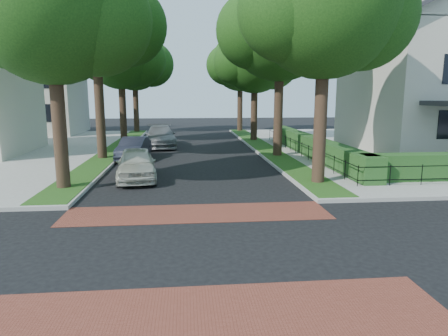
% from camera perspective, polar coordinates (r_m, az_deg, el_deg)
% --- Properties ---
extents(ground, '(120.00, 120.00, 0.00)m').
position_cam_1_polar(ground, '(10.72, -3.33, -11.43)').
color(ground, black).
rests_on(ground, ground).
extents(sidewalk_ne, '(30.00, 30.00, 0.15)m').
position_cam_1_polar(sidewalk_ne, '(35.31, 28.79, 2.78)').
color(sidewalk_ne, gray).
rests_on(sidewalk_ne, ground).
extents(crosswalk_far, '(9.00, 2.20, 0.01)m').
position_cam_1_polar(crosswalk_far, '(13.74, -3.85, -6.45)').
color(crosswalk_far, brown).
rests_on(crosswalk_far, ground).
extents(crosswalk_near, '(9.00, 2.20, 0.01)m').
position_cam_1_polar(crosswalk_near, '(7.85, -2.38, -20.10)').
color(crosswalk_near, brown).
rests_on(crosswalk_near, ground).
extents(grass_strip_ne, '(1.60, 29.80, 0.02)m').
position_cam_1_polar(grass_strip_ne, '(29.86, 5.66, 3.01)').
color(grass_strip_ne, '#214614').
rests_on(grass_strip_ne, sidewalk_ne).
extents(grass_strip_nw, '(1.60, 29.80, 0.02)m').
position_cam_1_polar(grass_strip_nw, '(29.73, -15.24, 2.66)').
color(grass_strip_nw, '#214614').
rests_on(grass_strip_nw, sidewalk_nw).
extents(tree_right_near, '(7.75, 6.67, 10.66)m').
position_cam_1_polar(tree_right_near, '(18.54, 14.35, 21.43)').
color(tree_right_near, black).
rests_on(tree_right_near, sidewalk_ne).
extents(tree_right_mid, '(8.25, 7.09, 11.22)m').
position_cam_1_polar(tree_right_mid, '(26.20, 8.17, 19.11)').
color(tree_right_mid, black).
rests_on(tree_right_mid, sidewalk_ne).
extents(tree_right_far, '(7.25, 6.23, 9.74)m').
position_cam_1_polar(tree_right_far, '(34.81, 4.52, 15.21)').
color(tree_right_far, black).
rests_on(tree_right_far, sidewalk_ne).
extents(tree_right_back, '(7.50, 6.45, 10.20)m').
position_cam_1_polar(tree_right_back, '(43.71, 2.43, 14.72)').
color(tree_right_back, black).
rests_on(tree_right_back, sidewalk_ne).
extents(tree_left_near, '(7.50, 6.45, 10.20)m').
position_cam_1_polar(tree_left_near, '(18.20, -22.97, 20.01)').
color(tree_left_near, black).
rests_on(tree_left_near, sidewalk_nw).
extents(tree_left_mid, '(8.00, 6.88, 11.48)m').
position_cam_1_polar(tree_left_mid, '(26.06, -17.62, 19.58)').
color(tree_left_mid, black).
rests_on(tree_left_mid, sidewalk_nw).
extents(tree_left_far, '(7.00, 6.02, 9.86)m').
position_cam_1_polar(tree_left_far, '(34.68, -14.37, 15.29)').
color(tree_left_far, black).
rests_on(tree_left_far, sidewalk_nw).
extents(tree_left_back, '(7.75, 6.66, 10.44)m').
position_cam_1_polar(tree_left_back, '(43.61, -12.53, 14.69)').
color(tree_left_back, black).
rests_on(tree_left_back, sidewalk_nw).
extents(hedge_main_road, '(1.00, 18.00, 1.20)m').
position_cam_1_polar(hedge_main_road, '(26.41, 12.31, 3.14)').
color(hedge_main_road, '#19491E').
rests_on(hedge_main_road, sidewalk_ne).
extents(fence_main_road, '(0.06, 18.00, 0.90)m').
position_cam_1_polar(fence_main_road, '(26.20, 10.63, 2.82)').
color(fence_main_road, black).
rests_on(fence_main_road, sidewalk_ne).
extents(house_left_far, '(10.00, 9.00, 10.14)m').
position_cam_1_polar(house_left_far, '(44.61, -25.82, 10.76)').
color(house_left_far, '#B8B5A5').
rests_on(house_left_far, sidewalk_nw).
extents(parked_car_front, '(2.28, 4.63, 1.52)m').
position_cam_1_polar(parked_car_front, '(19.35, -12.43, 0.57)').
color(parked_car_front, beige).
rests_on(parked_car_front, ground).
extents(parked_car_middle, '(1.87, 4.32, 1.38)m').
position_cam_1_polar(parked_car_middle, '(25.56, -12.77, 2.75)').
color(parked_car_middle, black).
rests_on(parked_car_middle, ground).
extents(parked_car_rear, '(2.77, 5.78, 1.62)m').
position_cam_1_polar(parked_car_rear, '(31.28, -9.07, 4.47)').
color(parked_car_rear, slate).
rests_on(parked_car_rear, ground).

